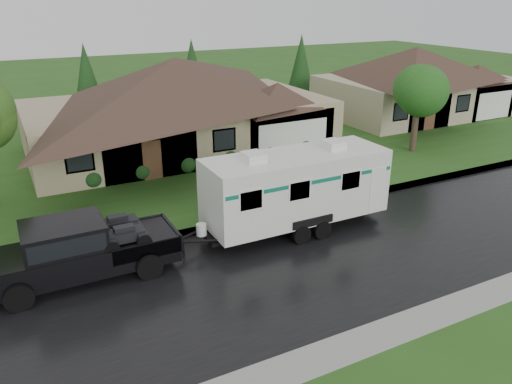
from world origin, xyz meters
TOP-DOWN VIEW (x-y plane):
  - ground at (0.00, 0.00)m, footprint 140.00×140.00m
  - road at (0.00, -2.00)m, footprint 140.00×8.00m
  - curb at (0.00, 2.25)m, footprint 140.00×0.50m
  - lawn at (0.00, 15.00)m, footprint 140.00×26.00m
  - house_main at (2.29, 13.84)m, footprint 19.44×10.80m
  - house_neighbor at (22.27, 14.34)m, footprint 15.12×9.72m
  - tree_right_green at (14.64, 6.56)m, footprint 3.21×3.21m
  - shrub_row at (2.00, 9.30)m, footprint 13.60×1.00m
  - pickup_truck at (-6.38, 0.69)m, footprint 6.58×2.50m
  - travel_trailer at (2.44, 0.69)m, footprint 8.11×2.85m

SIDE VIEW (x-z plane):
  - ground at x=0.00m, z-range 0.00..0.00m
  - road at x=0.00m, z-range 0.00..0.01m
  - curb at x=0.00m, z-range 0.00..0.15m
  - lawn at x=0.00m, z-range 0.00..0.15m
  - shrub_row at x=2.00m, z-range 0.15..1.15m
  - pickup_truck at x=-6.38m, z-range 0.08..2.27m
  - travel_trailer at x=2.44m, z-range 0.11..3.75m
  - house_neighbor at x=22.27m, z-range 0.10..6.55m
  - house_main at x=2.29m, z-range 0.14..7.04m
  - tree_right_green at x=14.64m, z-range 1.18..6.49m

